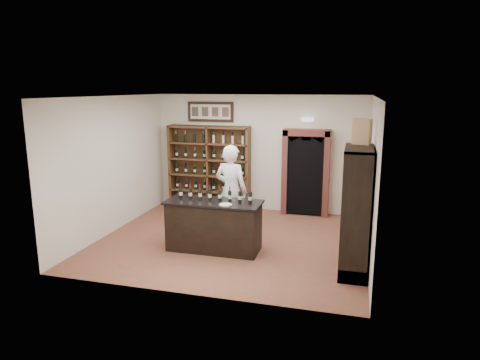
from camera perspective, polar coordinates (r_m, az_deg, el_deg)
name	(u,v)px	position (r m, az deg, el deg)	size (l,w,h in m)	color
floor	(232,240)	(9.16, -1.05, -8.03)	(5.50, 5.50, 0.00)	brown
ceiling	(232,97)	(8.60, -1.13, 11.07)	(5.50, 5.50, 0.00)	white
wall_back	(259,153)	(11.14, 2.52, 3.59)	(5.50, 0.04, 3.00)	silver
wall_left	(113,165)	(9.88, -16.61, 1.96)	(0.04, 5.00, 3.00)	silver
wall_right	(372,178)	(8.42, 17.17, 0.21)	(0.04, 5.00, 3.00)	silver
wine_shelf	(210,167)	(11.41, -4.07, 1.73)	(2.20, 0.38, 2.20)	brown
framed_picture	(211,112)	(11.36, -3.95, 9.07)	(1.25, 0.04, 0.52)	black
arched_doorway	(306,170)	(10.84, 8.76, 1.27)	(1.17, 0.35, 2.17)	black
emergency_light	(308,120)	(10.76, 9.04, 7.97)	(0.30, 0.10, 0.10)	white
tasting_counter	(214,226)	(8.52, -3.50, -6.13)	(1.88, 0.78, 1.00)	black
counter_bottle_0	(181,193)	(8.67, -7.91, -1.68)	(0.07, 0.07, 0.30)	black
counter_bottle_1	(190,193)	(8.59, -6.64, -1.78)	(0.07, 0.07, 0.30)	black
counter_bottle_2	(200,194)	(8.52, -5.36, -1.87)	(0.07, 0.07, 0.30)	black
counter_bottle_3	(210,195)	(8.45, -4.05, -1.96)	(0.07, 0.07, 0.30)	black
counter_bottle_4	(220,195)	(8.38, -2.72, -2.06)	(0.07, 0.07, 0.30)	black
counter_bottle_5	(230,196)	(8.32, -1.37, -2.15)	(0.07, 0.07, 0.30)	black
counter_bottle_6	(240,197)	(8.27, 0.00, -2.24)	(0.07, 0.07, 0.30)	black
counter_bottle_7	(250,197)	(8.22, 1.38, -2.34)	(0.07, 0.07, 0.30)	black
side_cabinet	(357,230)	(7.74, 15.33, -6.45)	(0.48, 1.20, 2.20)	black
shopkeeper	(231,191)	(9.17, -1.20, -1.48)	(0.73, 0.48, 2.00)	white
plate	(226,205)	(8.08, -1.94, -3.31)	(0.24, 0.24, 0.02)	beige
wine_crate	(362,132)	(7.77, 15.94, 6.22)	(0.32, 0.13, 0.45)	tan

